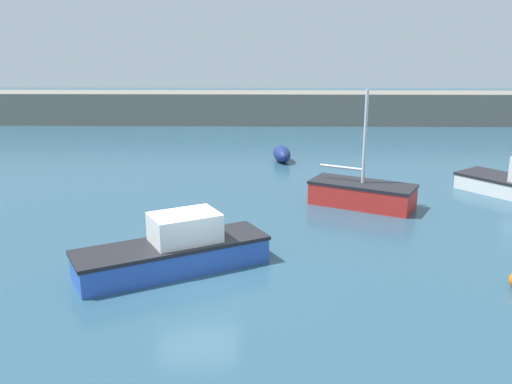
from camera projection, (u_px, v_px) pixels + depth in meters
ground_plane at (197, 276)px, 17.48m from camera, size 120.00×120.00×0.20m
harbor_breakwater at (239, 108)px, 45.79m from camera, size 47.88×3.27×2.48m
cabin_cruiser_white at (175, 250)px, 17.60m from camera, size 6.11×4.40×1.77m
dinghy_near_pier at (282, 154)px, 32.38m from camera, size 1.23×2.26×0.88m
sailboat_short_mast at (362, 194)px, 24.08m from camera, size 4.65×3.55×4.91m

